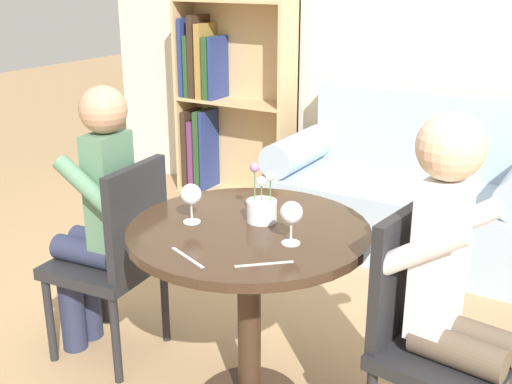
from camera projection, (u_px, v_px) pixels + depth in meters
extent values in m
cube|color=beige|center=(439.00, 18.00, 3.95)|extent=(5.20, 0.05, 2.70)
cylinder|color=#382619|center=(249.00, 232.00, 2.33)|extent=(0.89, 0.89, 0.03)
cylinder|color=#382619|center=(249.00, 319.00, 2.45)|extent=(0.09, 0.09, 0.69)
cube|color=#9EB2C6|center=(400.00, 215.00, 3.94)|extent=(1.60, 0.80, 0.42)
cube|color=#9EB2C6|center=(422.00, 131.00, 4.05)|extent=(1.38, 0.16, 0.50)
cylinder|color=#9EB2C6|center=(301.00, 149.00, 4.17)|extent=(0.22, 0.72, 0.22)
cube|color=tan|center=(244.00, 99.00, 4.78)|extent=(0.90, 0.02, 1.44)
cube|color=tan|center=(186.00, 96.00, 4.89)|extent=(0.02, 0.28, 1.44)
cube|color=tan|center=(288.00, 108.00, 4.46)|extent=(0.02, 0.28, 1.44)
cube|color=tan|center=(236.00, 193.00, 4.91)|extent=(0.86, 0.28, 0.02)
cube|color=tan|center=(235.00, 102.00, 4.68)|extent=(0.86, 0.28, 0.02)
cube|color=tan|center=(234.00, 0.00, 4.44)|extent=(0.86, 0.28, 0.02)
cube|color=#332319|center=(192.00, 148.00, 4.99)|extent=(0.04, 0.23, 0.60)
cube|color=#602D5B|center=(198.00, 153.00, 4.98)|extent=(0.04, 0.23, 0.53)
cube|color=#234723|center=(204.00, 149.00, 4.94)|extent=(0.05, 0.23, 0.61)
cube|color=navy|center=(209.00, 150.00, 4.91)|extent=(0.03, 0.23, 0.61)
cube|color=navy|center=(189.00, 57.00, 4.77)|extent=(0.03, 0.23, 0.57)
cube|color=#234723|center=(194.00, 66.00, 4.76)|extent=(0.04, 0.23, 0.45)
cube|color=#332319|center=(199.00, 56.00, 4.72)|extent=(0.05, 0.23, 0.59)
cube|color=olive|center=(206.00, 61.00, 4.70)|extent=(0.05, 0.23, 0.54)
cube|color=#234723|center=(213.00, 68.00, 4.68)|extent=(0.05, 0.23, 0.45)
cube|color=navy|center=(218.00, 68.00, 4.66)|extent=(0.03, 0.23, 0.45)
cylinder|color=#232326|center=(103.00, 285.00, 3.08)|extent=(0.04, 0.04, 0.40)
cylinder|color=#232326|center=(50.00, 320.00, 2.78)|extent=(0.04, 0.04, 0.40)
cylinder|color=#232326|center=(165.00, 302.00, 2.93)|extent=(0.04, 0.04, 0.40)
cylinder|color=#232326|center=(116.00, 340.00, 2.63)|extent=(0.04, 0.04, 0.40)
cube|color=#232326|center=(105.00, 265.00, 2.78)|extent=(0.45, 0.45, 0.05)
cube|color=#232326|center=(137.00, 218.00, 2.62)|extent=(0.07, 0.38, 0.45)
cylinder|color=#232326|center=(415.00, 370.00, 2.44)|extent=(0.04, 0.04, 0.40)
cube|color=#232326|center=(448.00, 357.00, 2.12)|extent=(0.47, 0.47, 0.05)
cube|color=#232326|center=(401.00, 273.00, 2.15)|extent=(0.09, 0.38, 0.45)
cylinder|color=#282D47|center=(88.00, 293.00, 2.96)|extent=(0.11, 0.11, 0.45)
cylinder|color=#282D47|center=(71.00, 304.00, 2.86)|extent=(0.11, 0.11, 0.45)
cylinder|color=#282D47|center=(102.00, 243.00, 2.82)|extent=(0.31, 0.13, 0.11)
cylinder|color=#282D47|center=(85.00, 252.00, 2.73)|extent=(0.31, 0.13, 0.11)
cube|color=#517A5B|center=(110.00, 194.00, 2.64)|extent=(0.14, 0.21, 0.51)
cylinder|color=#517A5B|center=(128.00, 168.00, 2.73)|extent=(0.29, 0.09, 0.23)
cylinder|color=#517A5B|center=(86.00, 186.00, 2.50)|extent=(0.29, 0.09, 0.23)
sphere|color=tan|center=(103.00, 110.00, 2.53)|extent=(0.19, 0.19, 0.19)
cylinder|color=brown|center=(457.00, 351.00, 2.02)|extent=(0.31, 0.15, 0.11)
cylinder|color=brown|center=(470.00, 336.00, 2.11)|extent=(0.31, 0.15, 0.11)
cube|color=white|center=(439.00, 259.00, 2.04)|extent=(0.14, 0.21, 0.53)
cylinder|color=white|center=(424.00, 250.00, 1.91)|extent=(0.29, 0.11, 0.23)
cylinder|color=white|center=(458.00, 223.00, 2.11)|extent=(0.29, 0.11, 0.23)
sphere|color=beige|center=(451.00, 147.00, 1.92)|extent=(0.21, 0.21, 0.21)
cylinder|color=white|center=(192.00, 222.00, 2.36)|extent=(0.06, 0.06, 0.00)
cylinder|color=white|center=(192.00, 212.00, 2.35)|extent=(0.01, 0.01, 0.07)
sphere|color=white|center=(191.00, 194.00, 2.33)|extent=(0.08, 0.08, 0.08)
sphere|color=maroon|center=(191.00, 197.00, 2.33)|extent=(0.06, 0.06, 0.06)
cylinder|color=white|center=(291.00, 243.00, 2.18)|extent=(0.06, 0.06, 0.00)
cylinder|color=white|center=(291.00, 232.00, 2.17)|extent=(0.01, 0.01, 0.08)
sphere|color=white|center=(291.00, 212.00, 2.14)|extent=(0.08, 0.08, 0.08)
sphere|color=#E58E75|center=(291.00, 215.00, 2.15)|extent=(0.06, 0.06, 0.06)
cylinder|color=silver|center=(262.00, 211.00, 2.36)|extent=(0.11, 0.11, 0.08)
cylinder|color=#4C7A42|center=(270.00, 189.00, 2.33)|extent=(0.01, 0.01, 0.09)
sphere|color=silver|center=(270.00, 177.00, 2.31)|extent=(0.04, 0.04, 0.04)
cylinder|color=#4C7A42|center=(261.00, 191.00, 2.34)|extent=(0.01, 0.01, 0.07)
sphere|color=silver|center=(261.00, 181.00, 2.33)|extent=(0.04, 0.04, 0.04)
cylinder|color=#4C7A42|center=(255.00, 183.00, 2.35)|extent=(0.00, 0.01, 0.12)
sphere|color=#9E70B2|center=(255.00, 167.00, 2.33)|extent=(0.04, 0.04, 0.04)
cube|color=silver|center=(264.00, 264.00, 2.03)|extent=(0.15, 0.14, 0.00)
cube|color=silver|center=(188.00, 257.00, 2.07)|extent=(0.18, 0.08, 0.00)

